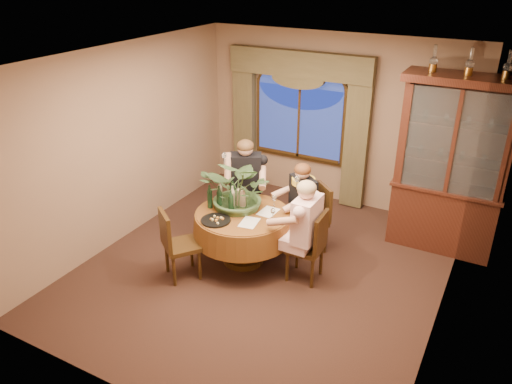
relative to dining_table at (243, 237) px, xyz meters
The scene contains 36 objects.
floor 0.50m from the dining_table, ahead, with size 5.00×5.00×0.00m, color black.
wall_back 2.68m from the dining_table, 82.23° to the left, with size 4.50×4.50×0.00m, color #82644E.
wall_right 2.78m from the dining_table, ahead, with size 5.00×5.00×0.00m, color #82644E.
ceiling 2.45m from the dining_table, ahead, with size 5.00×5.00×0.00m, color white.
window 2.57m from the dining_table, 96.34° to the left, with size 1.62×0.10×1.32m, color navy, non-canonical shape.
arched_transom 2.94m from the dining_table, 96.34° to the left, with size 1.60×0.06×0.44m, color navy, non-canonical shape.
drapery_left 2.79m from the dining_table, 119.01° to the left, with size 0.38×0.14×2.32m, color #473F26.
drapery_right 2.59m from the dining_table, 71.86° to the left, with size 0.38×0.14×2.32m, color #473F26.
swag_valance 3.00m from the dining_table, 96.56° to the left, with size 2.45×0.16×0.42m, color #473F26, non-canonical shape.
dining_table is the anchor object (origin of this frame).
china_cabinet 2.99m from the dining_table, 36.61° to the left, with size 1.53×0.60×2.48m, color black.
oil_lamp_left 3.40m from the dining_table, 42.48° to the left, with size 0.11×0.11×0.34m, color #A5722D, non-canonical shape.
oil_lamp_center 3.65m from the dining_table, 36.61° to the left, with size 0.11×0.11×0.34m, color #A5722D, non-canonical shape.
oil_lamp_right 3.94m from the dining_table, 32.01° to the left, with size 0.11×0.11×0.34m, color #A5722D, non-canonical shape.
chair_right 0.90m from the dining_table, ahead, with size 0.42×0.42×0.96m, color black.
chair_back_right 1.00m from the dining_table, 47.18° to the left, with size 0.42×0.42×0.96m, color black.
chair_back 0.86m from the dining_table, 120.06° to the left, with size 0.42×0.42×0.96m, color black.
chair_front_left 0.86m from the dining_table, 127.31° to the right, with size 0.42×0.42×0.96m, color black.
person_pink 0.98m from the dining_table, ahead, with size 0.51×0.46×1.41m, color beige, non-canonical shape.
person_back 0.97m from the dining_table, 116.92° to the left, with size 0.52×0.48×1.46m, color black, non-canonical shape.
person_scarf 0.92m from the dining_table, 49.09° to the left, with size 0.48×0.44×1.33m, color black, non-canonical shape.
stoneware_vase 0.53m from the dining_table, 126.50° to the left, with size 0.14×0.14×0.27m, color #8B725A, non-canonical shape.
centerpiece_plant 1.02m from the dining_table, 128.15° to the left, with size 1.00×1.11×0.87m, color #37552E.
olive_bowl 0.40m from the dining_table, 67.21° to the right, with size 0.16×0.16×0.05m, color #565F2F.
cheese_platter 0.57m from the dining_table, 117.32° to the right, with size 0.39×0.39×0.02m, color black.
wine_bottle_0 0.72m from the dining_table, behind, with size 0.07×0.07×0.33m, color black.
wine_bottle_1 0.57m from the dining_table, 165.23° to the left, with size 0.07×0.07×0.33m, color tan.
wine_bottle_2 0.64m from the dining_table, behind, with size 0.07×0.07×0.33m, color black.
wine_bottle_3 0.63m from the dining_table, 144.95° to the left, with size 0.07×0.07×0.33m, color black.
wine_bottle_4 0.69m from the dining_table, 166.84° to the left, with size 0.07×0.07×0.33m, color tan.
wine_bottle_5 0.56m from the dining_table, 148.72° to the right, with size 0.07×0.07×0.33m, color black.
tasting_paper_0 0.48m from the dining_table, 43.57° to the right, with size 0.21×0.30×0.00m, color white.
tasting_paper_1 0.51m from the dining_table, 31.75° to the left, with size 0.21×0.30×0.00m, color white.
wine_glass_person_pink 0.65m from the dining_table, ahead, with size 0.07×0.07×0.18m, color silver, non-canonical shape.
wine_glass_person_back 0.65m from the dining_table, 116.92° to the left, with size 0.07×0.07×0.18m, color silver, non-canonical shape.
wine_glass_person_scarf 0.65m from the dining_table, 49.09° to the left, with size 0.07×0.07×0.18m, color silver, non-canonical shape.
Camera 1 is at (2.60, -5.02, 3.83)m, focal length 35.00 mm.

